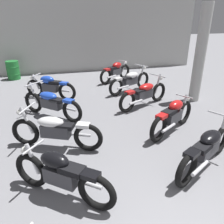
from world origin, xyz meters
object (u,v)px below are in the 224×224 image
at_px(motorcycle_right_row_2, 173,116).
at_px(motorcycle_right_row_3, 144,93).
at_px(motorcycle_left_row_3, 51,103).
at_px(oil_drum, 13,70).
at_px(motorcycle_left_row_2, 55,130).
at_px(motorcycle_left_row_4, 50,87).
at_px(motorcycle_right_row_1, 207,148).
at_px(motorcycle_left_row_1, 61,174).
at_px(support_pillar, 200,55).
at_px(motorcycle_right_row_4, 130,80).
at_px(motorcycle_right_row_5, 116,71).

distance_m(motorcycle_right_row_2, motorcycle_right_row_3, 1.83).
xyz_separation_m(motorcycle_left_row_3, oil_drum, (-1.64, 4.79, -0.03)).
distance_m(motorcycle_left_row_3, motorcycle_right_row_2, 3.48).
height_order(motorcycle_left_row_2, motorcycle_left_row_3, same).
relative_size(motorcycle_left_row_4, motorcycle_right_row_1, 0.89).
bearing_deg(motorcycle_left_row_1, support_pillar, 35.92).
distance_m(motorcycle_left_row_2, motorcycle_right_row_1, 3.22).
bearing_deg(support_pillar, motorcycle_right_row_2, -135.06).
bearing_deg(oil_drum, motorcycle_left_row_4, -62.93).
bearing_deg(motorcycle_left_row_4, support_pillar, -16.18).
bearing_deg(motorcycle_right_row_4, motorcycle_right_row_5, 95.55).
bearing_deg(motorcycle_right_row_3, motorcycle_left_row_2, -147.88).
xyz_separation_m(support_pillar, motorcycle_left_row_2, (-4.87, -1.92, -1.15)).
xyz_separation_m(motorcycle_left_row_1, motorcycle_left_row_4, (-0.10, 4.93, 0.00)).
relative_size(motorcycle_left_row_1, motorcycle_right_row_5, 0.93).
distance_m(motorcycle_left_row_1, motorcycle_right_row_5, 7.13).
distance_m(motorcycle_right_row_3, motorcycle_right_row_5, 3.15).
xyz_separation_m(motorcycle_left_row_2, oil_drum, (-1.70, 6.55, -0.03)).
distance_m(motorcycle_left_row_3, motorcycle_right_row_5, 4.33).
relative_size(support_pillar, motorcycle_right_row_1, 1.64).
bearing_deg(oil_drum, motorcycle_left_row_3, -71.11).
bearing_deg(motorcycle_right_row_3, motorcycle_left_row_3, -178.65).
relative_size(support_pillar, motorcycle_right_row_4, 1.61).
height_order(motorcycle_left_row_4, motorcycle_right_row_3, motorcycle_right_row_3).
height_order(motorcycle_left_row_1, motorcycle_right_row_4, motorcycle_right_row_4).
bearing_deg(motorcycle_right_row_3, motorcycle_right_row_2, -88.89).
xyz_separation_m(support_pillar, oil_drum, (-6.57, 4.63, -1.18)).
distance_m(motorcycle_left_row_4, motorcycle_right_row_4, 3.04).
distance_m(motorcycle_left_row_4, motorcycle_right_row_5, 3.32).
height_order(motorcycle_left_row_1, motorcycle_left_row_2, motorcycle_left_row_2).
distance_m(support_pillar, motorcycle_left_row_2, 5.36).
bearing_deg(motorcycle_left_row_1, motorcycle_right_row_4, 59.41).
distance_m(motorcycle_left_row_3, motorcycle_right_row_3, 2.97).
bearing_deg(motorcycle_right_row_5, motorcycle_left_row_1, -113.04).
relative_size(support_pillar, motorcycle_right_row_3, 1.59).
height_order(motorcycle_left_row_3, motorcycle_right_row_3, same).
bearing_deg(motorcycle_left_row_4, motorcycle_right_row_5, 29.43).
bearing_deg(motorcycle_right_row_5, motorcycle_right_row_3, -88.50).
distance_m(motorcycle_right_row_1, oil_drum, 9.25).
bearing_deg(motorcycle_left_row_2, motorcycle_right_row_5, 60.41).
relative_size(motorcycle_left_row_1, motorcycle_left_row_2, 0.79).
bearing_deg(motorcycle_right_row_1, motorcycle_right_row_2, 86.31).
bearing_deg(motorcycle_left_row_3, motorcycle_right_row_3, 1.35).
distance_m(motorcycle_left_row_1, motorcycle_left_row_4, 4.93).
relative_size(motorcycle_left_row_1, motorcycle_right_row_3, 0.79).
xyz_separation_m(motorcycle_left_row_2, motorcycle_right_row_2, (2.95, 0.00, 0.01)).
bearing_deg(motorcycle_right_row_4, motorcycle_left_row_4, -179.06).
height_order(motorcycle_left_row_2, oil_drum, motorcycle_left_row_2).
distance_m(motorcycle_left_row_2, motorcycle_left_row_3, 1.76).
height_order(motorcycle_right_row_3, motorcycle_right_row_4, same).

